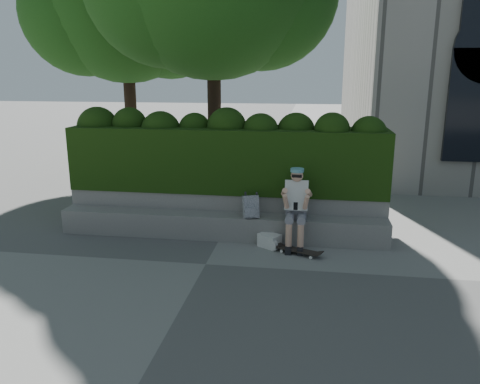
% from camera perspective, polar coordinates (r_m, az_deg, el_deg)
% --- Properties ---
extents(ground, '(80.00, 80.00, 0.00)m').
position_cam_1_polar(ground, '(7.54, -4.20, -8.77)').
color(ground, slate).
rests_on(ground, ground).
extents(bench_ledge, '(6.00, 0.45, 0.45)m').
position_cam_1_polar(bench_ledge, '(8.60, -2.39, -4.17)').
color(bench_ledge, gray).
rests_on(bench_ledge, ground).
extents(planter_wall, '(6.00, 0.50, 0.75)m').
position_cam_1_polar(planter_wall, '(9.00, -1.82, -2.32)').
color(planter_wall, gray).
rests_on(planter_wall, ground).
extents(hedge, '(6.00, 1.00, 1.20)m').
position_cam_1_polar(hedge, '(8.99, -1.61, 4.05)').
color(hedge, black).
rests_on(hedge, planter_wall).
extents(person, '(0.40, 0.76, 1.38)m').
position_cam_1_polar(person, '(8.13, 6.86, -1.49)').
color(person, slate).
rests_on(person, ground).
extents(skateboard, '(0.77, 0.47, 0.08)m').
position_cam_1_polar(skateboard, '(7.95, 7.09, -7.08)').
color(skateboard, black).
rests_on(skateboard, ground).
extents(backpack_plaid, '(0.31, 0.23, 0.40)m').
position_cam_1_polar(backpack_plaid, '(8.30, 1.32, -1.80)').
color(backpack_plaid, '#9FA0A4').
rests_on(backpack_plaid, bench_ledge).
extents(backpack_ground, '(0.44, 0.41, 0.23)m').
position_cam_1_polar(backpack_ground, '(8.21, 3.62, -5.92)').
color(backpack_ground, silver).
rests_on(backpack_ground, ground).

